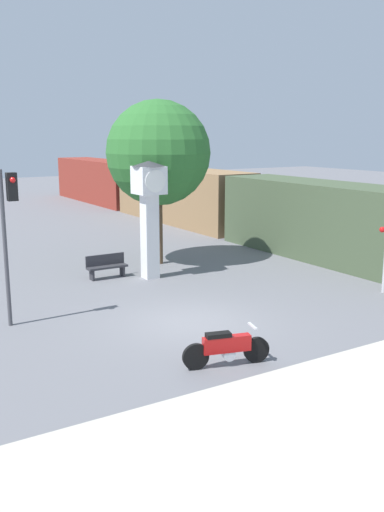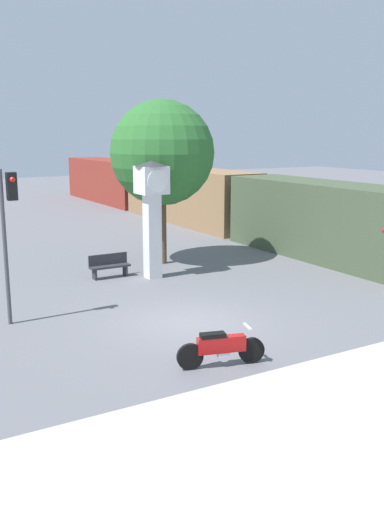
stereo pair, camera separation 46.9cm
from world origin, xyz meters
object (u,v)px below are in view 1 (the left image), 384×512
(traffic_light, at_px, (8,220))
(bench, at_px, (106,266))
(freight_train, at_px, (181,195))
(street_tree, at_px, (158,153))
(clock_tower, at_px, (149,201))
(motorcycle, at_px, (226,348))

(traffic_light, relative_size, bench, 2.85)
(freight_train, height_order, street_tree, street_tree)
(bench, bearing_deg, traffic_light, -140.42)
(traffic_light, height_order, bench, traffic_light)
(freight_train, relative_size, street_tree, 5.59)
(clock_tower, height_order, traffic_light, traffic_light)
(traffic_light, bearing_deg, motorcycle, -58.51)
(clock_tower, xyz_separation_m, bench, (-1.46, 0.90, -2.53))
(traffic_light, bearing_deg, bench, 39.58)
(motorcycle, relative_size, freight_train, 0.06)
(street_tree, bearing_deg, clock_tower, -126.55)
(motorcycle, distance_m, bench, 9.60)
(freight_train, bearing_deg, motorcycle, -117.88)
(bench, bearing_deg, motorcycle, -95.91)
(clock_tower, xyz_separation_m, freight_train, (8.38, 11.82, -1.32))
(street_tree, xyz_separation_m, bench, (-2.97, -1.14, -4.24))
(motorcycle, relative_size, traffic_light, 0.47)
(motorcycle, distance_m, freight_train, 23.19)
(traffic_light, xyz_separation_m, street_tree, (7.51, 4.89, 1.61))
(motorcycle, height_order, traffic_light, traffic_light)
(clock_tower, xyz_separation_m, street_tree, (1.51, 2.04, 1.72))
(motorcycle, distance_m, clock_tower, 9.34)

